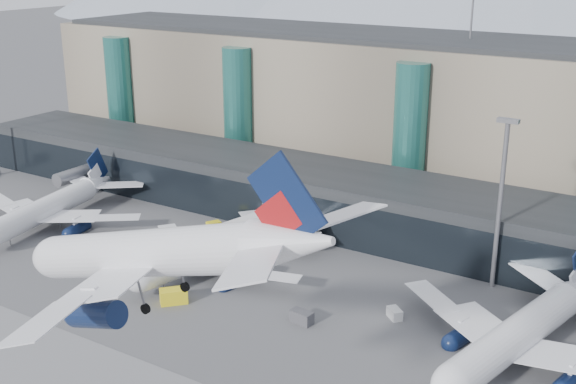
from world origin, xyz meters
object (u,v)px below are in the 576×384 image
object	(u,v)px
jet_parked_mid	(222,242)
veh_h	(174,296)
lightmast_mid	(501,195)
jet_parked_right	(532,316)
hero_jet	(172,243)
veh_c	(302,317)
veh_b	(214,225)
veh_g	(395,313)
jet_parked_left	(56,198)

from	to	relation	value
jet_parked_mid	veh_h	size ratio (longest dim) A/B	8.89
lightmast_mid	jet_parked_right	world-z (taller)	lightmast_mid
lightmast_mid	hero_jet	xyz separation A→B (m)	(-12.78, -55.72, 9.58)
lightmast_mid	veh_c	distance (m)	33.55
jet_parked_mid	veh_c	xyz separation A→B (m)	(20.00, -8.92, -3.29)
hero_jet	jet_parked_right	xyz separation A→B (m)	(22.07, 40.27, -19.22)
veh_c	veh_b	bearing A→B (deg)	152.37
jet_parked_mid	veh_b	size ratio (longest dim) A/B	13.95
jet_parked_mid	veh_b	xyz separation A→B (m)	(-10.95, 11.94, -3.45)
veh_g	veh_b	bearing A→B (deg)	-156.85
jet_parked_left	jet_parked_right	world-z (taller)	jet_parked_right
hero_jet	veh_c	xyz separation A→B (m)	(-5.63, 31.16, -23.14)
jet_parked_left	veh_g	size ratio (longest dim) A/B	15.16
jet_parked_mid	veh_c	distance (m)	22.14
veh_b	veh_c	world-z (taller)	veh_c
veh_h	jet_parked_right	bearing A→B (deg)	-30.02
hero_jet	jet_parked_mid	bearing A→B (deg)	124.50
hero_jet	veh_c	size ratio (longest dim) A/B	12.00
veh_g	veh_c	bearing A→B (deg)	-101.52
lightmast_mid	veh_g	size ratio (longest dim) A/B	10.52
hero_jet	jet_parked_right	size ratio (longest dim) A/B	0.95
lightmast_mid	jet_parked_mid	bearing A→B (deg)	-157.84
jet_parked_right	veh_g	distance (m)	18.10
veh_h	jet_parked_mid	bearing A→B (deg)	50.06
jet_parked_mid	veh_c	size ratio (longest dim) A/B	10.96
hero_jet	veh_b	size ratio (longest dim) A/B	15.26
jet_parked_left	veh_g	xyz separation A→B (m)	(68.08, -1.23, -3.80)
jet_parked_right	lightmast_mid	bearing A→B (deg)	43.67
jet_parked_left	veh_b	distance (m)	29.74
lightmast_mid	veh_c	bearing A→B (deg)	-126.85
lightmast_mid	veh_h	bearing A→B (deg)	-141.48
lightmast_mid	veh_g	bearing A→B (deg)	-116.37
jet_parked_mid	lightmast_mid	bearing A→B (deg)	-56.37
jet_parked_mid	veh_b	distance (m)	16.57
jet_parked_mid	veh_h	distance (m)	14.08
jet_parked_left	jet_parked_mid	world-z (taller)	jet_parked_left
jet_parked_right	veh_g	world-z (taller)	jet_parked_right
hero_jet	veh_c	distance (m)	39.22
jet_parked_right	veh_b	xyz separation A→B (m)	(-58.64, 11.75, -4.07)
lightmast_mid	jet_parked_right	size ratio (longest dim) A/B	0.65
jet_parked_right	jet_parked_mid	bearing A→B (deg)	102.89
jet_parked_mid	veh_c	world-z (taller)	jet_parked_mid
veh_g	veh_h	bearing A→B (deg)	-115.47
jet_parked_left	jet_parked_right	distance (m)	85.67
veh_b	veh_h	bearing A→B (deg)	-124.35
jet_parked_left	jet_parked_mid	xyz separation A→B (m)	(37.98, -0.12, -0.35)
hero_jet	veh_g	distance (m)	45.62
veh_g	hero_jet	bearing A→B (deg)	-55.77
jet_parked_mid	veh_g	distance (m)	30.32
veh_b	veh_c	distance (m)	37.32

